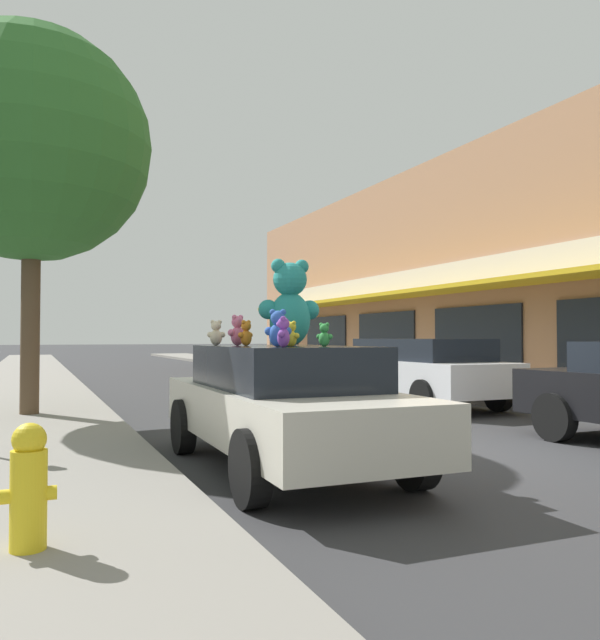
# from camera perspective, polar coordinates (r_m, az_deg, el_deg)

# --- Properties ---
(ground_plane) EXTENTS (260.00, 260.00, 0.00)m
(ground_plane) POSITION_cam_1_polar(r_m,az_deg,el_deg) (8.61, 14.22, -11.48)
(ground_plane) COLOR #333335
(sidewalk_near) EXTENTS (2.93, 90.00, 0.16)m
(sidewalk_near) POSITION_cam_1_polar(r_m,az_deg,el_deg) (6.88, -24.32, -13.24)
(sidewalk_near) COLOR gray
(sidewalk_near) RESTS_ON ground_plane
(plush_art_car) EXTENTS (1.93, 4.48, 1.39)m
(plush_art_car) POSITION_cam_1_polar(r_m,az_deg,el_deg) (7.09, -1.54, -7.51)
(plush_art_car) COLOR beige
(plush_art_car) RESTS_ON ground_plane
(teddy_bear_giant) EXTENTS (0.74, 0.47, 0.99)m
(teddy_bear_giant) POSITION_cam_1_polar(r_m,az_deg,el_deg) (7.12, -0.94, 1.46)
(teddy_bear_giant) COLOR teal
(teddy_bear_giant) RESTS_ON plush_art_car
(teddy_bear_green) EXTENTS (0.17, 0.17, 0.25)m
(teddy_bear_green) POSITION_cam_1_polar(r_m,az_deg,el_deg) (6.56, 2.24, -1.39)
(teddy_bear_green) COLOR green
(teddy_bear_green) RESTS_ON plush_art_car
(teddy_bear_purple) EXTENTS (0.18, 0.23, 0.30)m
(teddy_bear_purple) POSITION_cam_1_polar(r_m,az_deg,el_deg) (6.06, -1.54, -1.14)
(teddy_bear_purple) COLOR purple
(teddy_bear_purple) RESTS_ON plush_art_car
(teddy_bear_cream) EXTENTS (0.23, 0.18, 0.31)m
(teddy_bear_cream) POSITION_cam_1_polar(r_m,az_deg,el_deg) (7.70, -7.68, -1.19)
(teddy_bear_cream) COLOR beige
(teddy_bear_cream) RESTS_ON plush_art_car
(teddy_bear_black) EXTENTS (0.19, 0.12, 0.25)m
(teddy_bear_black) POSITION_cam_1_polar(r_m,az_deg,el_deg) (8.31, -0.81, -1.44)
(teddy_bear_black) COLOR black
(teddy_bear_black) RESTS_ON plush_art_car
(teddy_bear_yellow) EXTENTS (0.16, 0.20, 0.27)m
(teddy_bear_yellow) POSITION_cam_1_polar(r_m,az_deg,el_deg) (6.57, -0.81, -1.31)
(teddy_bear_yellow) COLOR yellow
(teddy_bear_yellow) RESTS_ON plush_art_car
(teddy_bear_orange) EXTENTS (0.22, 0.18, 0.30)m
(teddy_bear_orange) POSITION_cam_1_polar(r_m,az_deg,el_deg) (7.18, -4.96, -1.23)
(teddy_bear_orange) COLOR orange
(teddy_bear_orange) RESTS_ON plush_art_car
(teddy_bear_blue) EXTENTS (0.28, 0.23, 0.39)m
(teddy_bear_blue) POSITION_cam_1_polar(r_m,az_deg,el_deg) (6.34, -2.03, -0.80)
(teddy_bear_blue) COLOR blue
(teddy_bear_blue) RESTS_ON plush_art_car
(teddy_bear_pink) EXTENTS (0.27, 0.21, 0.37)m
(teddy_bear_pink) POSITION_cam_1_polar(r_m,az_deg,el_deg) (7.41, -5.74, -0.98)
(teddy_bear_pink) COLOR pink
(teddy_bear_pink) RESTS_ON plush_art_car
(parked_car_far_center) EXTENTS (1.98, 4.54, 1.46)m
(parked_car_far_center) POSITION_cam_1_polar(r_m,az_deg,el_deg) (13.71, 10.96, -4.37)
(parked_car_far_center) COLOR silver
(parked_car_far_center) RESTS_ON ground_plane
(street_tree) EXTENTS (4.10, 4.10, 6.76)m
(street_tree) POSITION_cam_1_polar(r_m,az_deg,el_deg) (12.30, -23.27, 14.44)
(street_tree) COLOR brown
(street_tree) RESTS_ON sidewalk_near
(fire_hydrant) EXTENTS (0.33, 0.22, 0.79)m
(fire_hydrant) POSITION_cam_1_polar(r_m,az_deg,el_deg) (4.38, -23.56, -13.74)
(fire_hydrant) COLOR yellow
(fire_hydrant) RESTS_ON sidewalk_near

